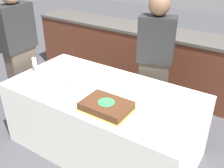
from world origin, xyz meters
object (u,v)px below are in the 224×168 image
object	(u,v)px
plate_stack	(81,79)
person_cutting_cake	(155,62)
wine_glass	(34,63)
cake	(106,106)
person_seated_left	(20,54)

from	to	relation	value
plate_stack	person_cutting_cake	xyz separation A→B (m)	(0.51, 0.69, 0.06)
wine_glass	plate_stack	bearing A→B (deg)	9.91
cake	person_seated_left	xyz separation A→B (m)	(-1.42, 0.26, 0.08)
cake	wine_glass	xyz separation A→B (m)	(-1.09, 0.18, 0.08)
plate_stack	wine_glass	distance (m)	0.59
plate_stack	person_cutting_cake	size ratio (longest dim) A/B	0.14
person_cutting_cake	plate_stack	bearing A→B (deg)	36.55
plate_stack	wine_glass	size ratio (longest dim) A/B	1.29
wine_glass	person_seated_left	distance (m)	0.34
wine_glass	person_seated_left	xyz separation A→B (m)	(-0.33, 0.08, 0.00)
person_seated_left	wine_glass	bearing A→B (deg)	-103.44
person_cutting_cake	person_seated_left	distance (m)	1.59
wine_glass	cake	bearing A→B (deg)	-9.31
cake	person_seated_left	size ratio (longest dim) A/B	0.28
wine_glass	person_cutting_cake	distance (m)	1.35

